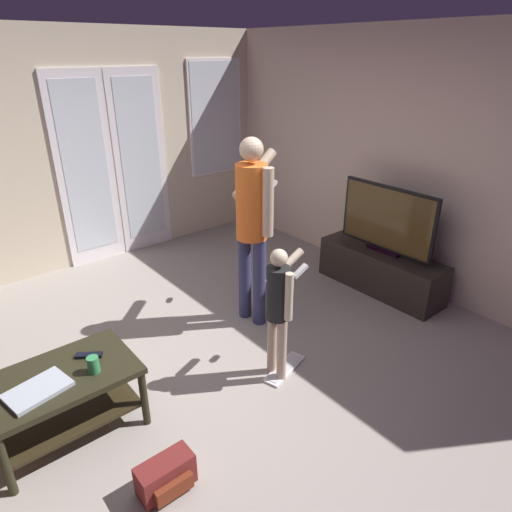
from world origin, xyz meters
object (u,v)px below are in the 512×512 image
at_px(tv_stand, 381,271).
at_px(loose_keyboard, 285,369).
at_px(flat_screen_tv, 387,220).
at_px(cup_near_edge, 93,365).
at_px(laptop_closed, 38,390).
at_px(tv_remote_black, 89,355).
at_px(person_adult, 253,217).
at_px(backpack, 166,476).
at_px(person_child, 279,303).
at_px(coffee_table, 63,391).

distance_m(tv_stand, loose_keyboard, 1.72).
bearing_deg(flat_screen_tv, cup_near_edge, -179.96).
height_order(laptop_closed, tv_remote_black, laptop_closed).
distance_m(person_adult, backpack, 2.09).
relative_size(tv_stand, backpack, 4.06).
bearing_deg(person_adult, laptop_closed, -169.09).
xyz_separation_m(person_child, cup_near_edge, (-1.26, 0.34, -0.13)).
height_order(person_child, loose_keyboard, person_child).
bearing_deg(backpack, person_adult, 35.47).
distance_m(person_adult, person_child, 0.91).
xyz_separation_m(laptop_closed, tv_remote_black, (0.36, 0.14, -0.00)).
relative_size(laptop_closed, cup_near_edge, 3.17).
relative_size(person_child, cup_near_edge, 9.79).
bearing_deg(loose_keyboard, laptop_closed, 167.47).
bearing_deg(person_child, cup_near_edge, 164.98).
relative_size(person_adult, laptop_closed, 4.86).
bearing_deg(tv_stand, loose_keyboard, -168.68).
bearing_deg(flat_screen_tv, backpack, -166.84).
height_order(person_adult, loose_keyboard, person_adult).
distance_m(coffee_table, person_child, 1.54).
bearing_deg(person_child, backpack, -163.61).
bearing_deg(flat_screen_tv, person_adult, 163.56).
bearing_deg(flat_screen_tv, coffee_table, 178.03).
relative_size(coffee_table, tv_remote_black, 5.34).
relative_size(tv_stand, flat_screen_tv, 1.27).
height_order(backpack, laptop_closed, laptop_closed).
relative_size(backpack, cup_near_edge, 2.99).
bearing_deg(laptop_closed, loose_keyboard, -24.25).
distance_m(backpack, tv_remote_black, 0.93).
bearing_deg(cup_near_edge, tv_stand, -0.03).
bearing_deg(backpack, coffee_table, 109.19).
bearing_deg(coffee_table, laptop_closed, -152.41).
relative_size(flat_screen_tv, laptop_closed, 3.01).
relative_size(tv_stand, tv_remote_black, 7.84).
relative_size(person_adult, cup_near_edge, 15.40).
xyz_separation_m(person_child, laptop_closed, (-1.59, 0.37, -0.17)).
relative_size(coffee_table, laptop_closed, 2.61).
height_order(flat_screen_tv, cup_near_edge, flat_screen_tv).
relative_size(tv_stand, loose_keyboard, 2.90).
bearing_deg(laptop_closed, tv_stand, -12.34).
bearing_deg(coffee_table, person_child, -17.36).
xyz_separation_m(flat_screen_tv, person_adult, (-1.39, 0.41, 0.23)).
xyz_separation_m(backpack, tv_remote_black, (-0.06, 0.85, 0.38)).
xyz_separation_m(flat_screen_tv, person_child, (-1.75, -0.34, -0.13)).
distance_m(person_child, cup_near_edge, 1.31).
xyz_separation_m(coffee_table, backpack, (0.28, -0.79, -0.24)).
distance_m(backpack, cup_near_edge, 0.81).
xyz_separation_m(laptop_closed, cup_near_edge, (0.33, -0.03, 0.04)).
bearing_deg(tv_stand, cup_near_edge, 179.97).
relative_size(person_child, laptop_closed, 3.09).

